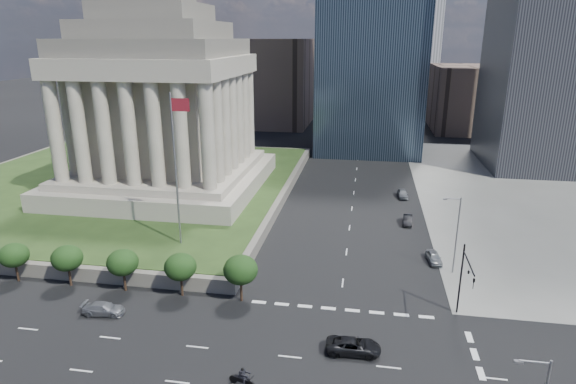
% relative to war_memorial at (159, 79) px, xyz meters
% --- Properties ---
extents(ground, '(500.00, 500.00, 0.00)m').
position_rel_war_memorial_xyz_m(ground, '(34.00, 52.00, -21.40)').
color(ground, black).
rests_on(ground, ground).
extents(plaza_terrace, '(66.00, 70.00, 1.80)m').
position_rel_war_memorial_xyz_m(plaza_terrace, '(-11.00, 2.00, -20.50)').
color(plaza_terrace, '#605A52').
rests_on(plaza_terrace, ground).
extents(plaza_lawn, '(64.00, 68.00, 0.10)m').
position_rel_war_memorial_xyz_m(plaza_lawn, '(-11.00, 2.00, -19.55)').
color(plaza_lawn, '#243917').
rests_on(plaza_lawn, plaza_terrace).
extents(war_memorial, '(34.00, 34.00, 39.00)m').
position_rel_war_memorial_xyz_m(war_memorial, '(0.00, 0.00, 0.00)').
color(war_memorial, gray).
rests_on(war_memorial, plaza_lawn).
extents(flagpole, '(2.52, 0.24, 20.00)m').
position_rel_war_memorial_xyz_m(flagpole, '(12.17, -24.00, -8.29)').
color(flagpole, slate).
rests_on(flagpole, plaza_lawn).
extents(tree_row, '(53.00, 4.00, 6.00)m').
position_rel_war_memorial_xyz_m(tree_row, '(-1.50, -34.00, -18.40)').
color(tree_row, black).
rests_on(tree_row, ground).
extents(midrise_glass, '(26.00, 26.00, 60.00)m').
position_rel_war_memorial_xyz_m(midrise_glass, '(36.00, 47.00, 8.60)').
color(midrise_glass, black).
rests_on(midrise_glass, ground).
extents(building_filler_ne, '(20.00, 30.00, 20.00)m').
position_rel_war_memorial_xyz_m(building_filler_ne, '(66.00, 82.00, -11.40)').
color(building_filler_ne, brown).
rests_on(building_filler_ne, ground).
extents(building_filler_nw, '(24.00, 30.00, 28.00)m').
position_rel_war_memorial_xyz_m(building_filler_nw, '(4.00, 82.00, -7.40)').
color(building_filler_nw, brown).
rests_on(building_filler_nw, ground).
extents(traffic_signal_ne, '(0.30, 5.74, 8.00)m').
position_rel_war_memorial_xyz_m(traffic_signal_ne, '(46.50, -34.30, -16.15)').
color(traffic_signal_ne, black).
rests_on(traffic_signal_ne, ground).
extents(street_lamp_north, '(2.13, 0.22, 10.00)m').
position_rel_war_memorial_xyz_m(street_lamp_north, '(47.33, -23.00, -15.74)').
color(street_lamp_north, slate).
rests_on(street_lamp_north, ground).
extents(pickup_truck, '(5.26, 2.62, 1.43)m').
position_rel_war_memorial_xyz_m(pickup_truck, '(35.76, -41.37, -20.68)').
color(pickup_truck, black).
rests_on(pickup_truck, ground).
extents(suv_grey, '(4.63, 2.19, 1.30)m').
position_rel_war_memorial_xyz_m(suv_grey, '(9.17, -39.13, -20.75)').
color(suv_grey, slate).
rests_on(suv_grey, ground).
extents(parked_sedan_near, '(4.16, 2.06, 1.36)m').
position_rel_war_memorial_xyz_m(parked_sedan_near, '(45.50, -20.22, -20.72)').
color(parked_sedan_near, gray).
rests_on(parked_sedan_near, ground).
extents(parked_sedan_mid, '(1.73, 4.15, 1.33)m').
position_rel_war_memorial_xyz_m(parked_sedan_mid, '(43.00, -6.87, -20.73)').
color(parked_sedan_mid, black).
rests_on(parked_sedan_mid, ground).
extents(parked_sedan_far, '(4.49, 2.07, 1.49)m').
position_rel_war_memorial_xyz_m(parked_sedan_far, '(43.00, 6.75, -20.65)').
color(parked_sedan_far, slate).
rests_on(parked_sedan_far, ground).
extents(motorcycle_trail, '(2.55, 1.32, 1.83)m').
position_rel_war_memorial_xyz_m(motorcycle_trail, '(26.60, -47.49, -20.48)').
color(motorcycle_trail, black).
rests_on(motorcycle_trail, ground).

